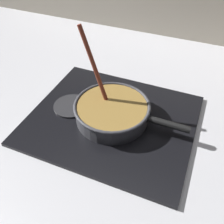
% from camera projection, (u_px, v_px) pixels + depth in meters
% --- Properties ---
extents(ground, '(2.40, 1.60, 0.04)m').
position_uv_depth(ground, '(102.00, 138.00, 0.86)').
color(ground, '#B7B7BC').
extents(hob_plate, '(0.56, 0.48, 0.01)m').
position_uv_depth(hob_plate, '(112.00, 119.00, 0.88)').
color(hob_plate, black).
rests_on(hob_plate, ground).
extents(burner_ring, '(0.19, 0.19, 0.01)m').
position_uv_depth(burner_ring, '(112.00, 117.00, 0.88)').
color(burner_ring, '#592D0C').
rests_on(burner_ring, hob_plate).
extents(spare_burner, '(0.13, 0.13, 0.01)m').
position_uv_depth(spare_burner, '(71.00, 106.00, 0.92)').
color(spare_burner, '#262628').
rests_on(spare_burner, hob_plate).
extents(cooking_pan, '(0.39, 0.26, 0.30)m').
position_uv_depth(cooking_pan, '(112.00, 111.00, 0.86)').
color(cooking_pan, '#38383D').
rests_on(cooking_pan, hob_plate).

